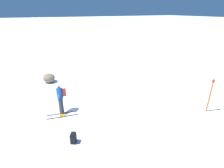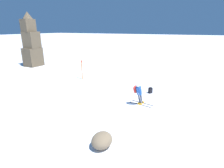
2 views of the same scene
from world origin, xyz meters
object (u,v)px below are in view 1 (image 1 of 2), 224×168
(spare_backpack, at_px, (73,138))
(trail_marker, at_px, (210,94))
(exposed_boulder_0, at_px, (49,78))
(skier, at_px, (61,97))

(spare_backpack, relative_size, trail_marker, 0.24)
(exposed_boulder_0, height_order, trail_marker, trail_marker)
(spare_backpack, bearing_deg, skier, 30.30)
(skier, height_order, exposed_boulder_0, skier)
(skier, distance_m, spare_backpack, 2.91)
(spare_backpack, distance_m, trail_marker, 7.80)
(exposed_boulder_0, distance_m, trail_marker, 11.68)
(skier, xyz_separation_m, exposed_boulder_0, (-5.13, -0.03, -0.61))
(spare_backpack, xyz_separation_m, trail_marker, (0.83, 7.71, 0.88))
(skier, bearing_deg, trail_marker, 73.23)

